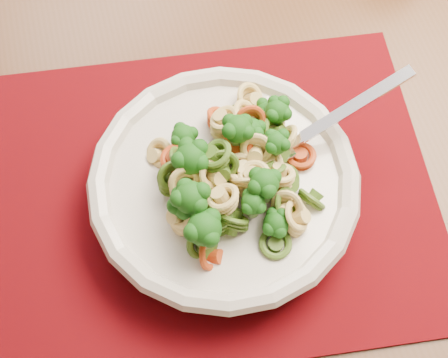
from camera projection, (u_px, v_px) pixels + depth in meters
dining_table at (232, 176)px, 0.72m from camera, size 1.55×1.30×0.76m
placemat at (210, 193)px, 0.58m from camera, size 0.52×0.49×0.00m
pasta_bowl at (224, 185)px, 0.55m from camera, size 0.24×0.24×0.05m
pasta_broccoli_heap at (224, 176)px, 0.54m from camera, size 0.21×0.21×0.06m
fork at (278, 152)px, 0.55m from camera, size 0.18×0.06×0.08m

